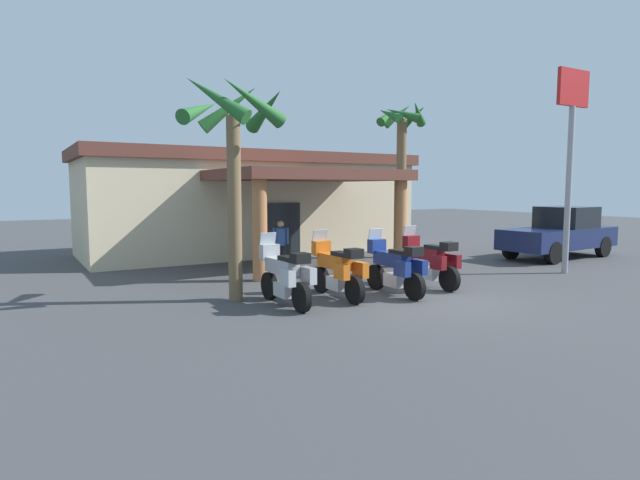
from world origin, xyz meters
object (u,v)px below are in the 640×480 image
object	(u,v)px
pickup_truck_navy	(560,233)
roadside_sign	(571,137)
motorcycle_maroon	(430,261)
palm_tree_roadside	(233,137)
motel_building	(252,202)
palm_tree_near_portico	(401,147)
motorcycle_orange	(338,270)
pedestrian	(281,241)
motorcycle_blue	(395,267)
motorcycle_silver	(285,275)

from	to	relation	value
pickup_truck_navy	roadside_sign	distance (m)	5.11
motorcycle_maroon	palm_tree_roadside	distance (m)	6.10
motel_building	pickup_truck_navy	size ratio (longest dim) A/B	2.56
pickup_truck_navy	palm_tree_near_portico	xyz separation A→B (m)	(-5.19, 3.21, 3.27)
motorcycle_orange	roadside_sign	distance (m)	8.88
roadside_sign	motorcycle_orange	bearing A→B (deg)	176.54
pickup_truck_navy	pedestrian	bearing A→B (deg)	160.62
pedestrian	palm_tree_roadside	world-z (taller)	palm_tree_roadside
motel_building	palm_tree_roadside	distance (m)	9.69
motorcycle_orange	palm_tree_near_portico	distance (m)	8.67
pedestrian	roadside_sign	distance (m)	9.59
motorcycle_blue	palm_tree_roadside	bearing A→B (deg)	69.86
pedestrian	pickup_truck_navy	world-z (taller)	pickup_truck_navy
pedestrian	roadside_sign	size ratio (longest dim) A/B	0.26
motorcycle_maroon	motorcycle_silver	bearing A→B (deg)	90.74
palm_tree_near_portico	motorcycle_orange	bearing A→B (deg)	-140.09
motorcycle_silver	pedestrian	xyz separation A→B (m)	(2.26, 4.81, 0.22)
motorcycle_silver	palm_tree_roadside	distance (m)	3.41
palm_tree_roadside	roadside_sign	size ratio (longest dim) A/B	0.85
motorcycle_orange	pickup_truck_navy	distance (m)	11.43
motel_building	palm_tree_near_portico	bearing A→B (deg)	-47.67
motorcycle_maroon	pedestrian	size ratio (longest dim) A/B	1.38
motorcycle_orange	pickup_truck_navy	xyz separation A→B (m)	(11.27, 1.87, 0.24)
motorcycle_blue	palm_tree_roadside	size ratio (longest dim) A/B	0.42
motel_building	motorcycle_silver	distance (m)	10.34
pedestrian	palm_tree_roadside	size ratio (longest dim) A/B	0.30
motorcycle_maroon	motorcycle_blue	bearing A→B (deg)	103.38
motorcycle_silver	pedestrian	world-z (taller)	motorcycle_silver
motel_building	motorcycle_orange	distance (m)	9.89
pickup_truck_navy	palm_tree_near_portico	size ratio (longest dim) A/B	0.89
motorcycle_silver	pickup_truck_navy	size ratio (longest dim) A/B	0.42
palm_tree_near_portico	roadside_sign	xyz separation A→B (m)	(2.06, -5.58, 0.01)
motorcycle_maroon	pickup_truck_navy	world-z (taller)	pickup_truck_navy
palm_tree_near_portico	motorcycle_blue	bearing A→B (deg)	-130.20
motorcycle_silver	palm_tree_near_portico	distance (m)	9.78
motorcycle_silver	motorcycle_orange	distance (m)	1.46
motorcycle_silver	roadside_sign	xyz separation A→B (m)	(9.60, -0.41, 3.51)
motel_building	palm_tree_near_portico	size ratio (longest dim) A/B	2.28
motorcycle_silver	palm_tree_roadside	size ratio (longest dim) A/B	0.42
motorcycle_orange	palm_tree_roadside	bearing A→B (deg)	66.16
palm_tree_roadside	pickup_truck_navy	bearing A→B (deg)	3.68
palm_tree_roadside	palm_tree_near_portico	size ratio (longest dim) A/B	0.88
motorcycle_orange	motorcycle_blue	bearing A→B (deg)	-104.32
pedestrian	pickup_truck_navy	bearing A→B (deg)	103.15
pedestrian	palm_tree_near_portico	xyz separation A→B (m)	(5.27, 0.35, 3.28)
motorcycle_blue	pickup_truck_navy	world-z (taller)	pickup_truck_navy
palm_tree_near_portico	palm_tree_roadside	bearing A→B (deg)	-153.80
pickup_truck_navy	palm_tree_roadside	xyz separation A→B (m)	(-13.49, -0.87, 2.90)
motorcycle_silver	pickup_truck_navy	bearing A→B (deg)	-82.64
palm_tree_roadside	palm_tree_near_portico	world-z (taller)	palm_tree_near_portico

